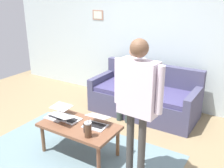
% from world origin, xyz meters
% --- Properties ---
extents(ground_plane, '(7.68, 7.68, 0.00)m').
position_xyz_m(ground_plane, '(0.00, 0.00, 0.00)').
color(ground_plane, '#897553').
extents(area_rug, '(2.70, 1.66, 0.01)m').
position_xyz_m(area_rug, '(0.05, 0.17, 0.00)').
color(area_rug, slate).
rests_on(area_rug, ground_plane).
extents(back_wall, '(7.04, 0.11, 2.70)m').
position_xyz_m(back_wall, '(0.00, -2.20, 1.35)').
color(back_wall, silver).
rests_on(back_wall, ground_plane).
extents(couch, '(1.93, 0.88, 0.88)m').
position_xyz_m(couch, '(-0.17, -1.59, 0.31)').
color(couch, '#454461').
rests_on(couch, ground_plane).
extents(coffee_table, '(1.08, 0.59, 0.45)m').
position_xyz_m(coffee_table, '(0.05, 0.07, 0.40)').
color(coffee_table, brown).
rests_on(coffee_table, ground_plane).
extents(laptop_left, '(0.33, 0.32, 0.14)m').
position_xyz_m(laptop_left, '(-0.16, -0.04, 0.50)').
color(laptop_left, silver).
rests_on(laptop_left, coffee_table).
extents(laptop_center, '(0.34, 0.37, 0.14)m').
position_xyz_m(laptop_center, '(0.27, 0.06, 0.50)').
color(laptop_center, silver).
rests_on(laptop_center, coffee_table).
extents(laptop_right, '(0.29, 0.35, 0.13)m').
position_xyz_m(laptop_right, '(0.47, 0.03, 0.50)').
color(laptop_right, silver).
rests_on(laptop_right, coffee_table).
extents(french_press, '(0.11, 0.09, 0.23)m').
position_xyz_m(french_press, '(-0.24, 0.25, 0.55)').
color(french_press, '#4C3323').
rests_on(french_press, coffee_table).
extents(person_standing, '(0.60, 0.22, 1.72)m').
position_xyz_m(person_standing, '(-0.84, 0.12, 1.10)').
color(person_standing, '#413D3A').
rests_on(person_standing, ground_plane).
extents(person_seated, '(0.55, 0.51, 1.28)m').
position_xyz_m(person_seated, '(-0.01, -1.37, 0.73)').
color(person_seated, '#354342').
rests_on(person_seated, ground_plane).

